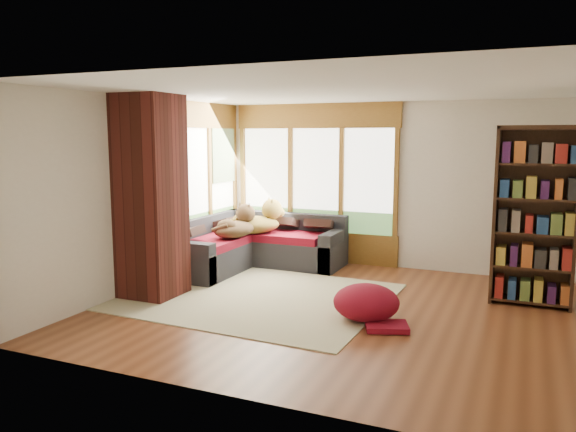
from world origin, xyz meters
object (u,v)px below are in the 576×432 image
Objects in this scene: bookshelf at (534,217)px; pouf at (366,301)px; sectional_sofa at (254,247)px; dog_brindle at (237,223)px; dog_tan at (258,219)px; brick_chimney at (151,197)px; area_rug at (244,295)px.

pouf is at bearing -141.78° from bookshelf.
sectional_sofa reaches higher than pouf.
sectional_sofa is at bearing 141.28° from pouf.
dog_brindle is at bearing 178.59° from bookshelf.
pouf is at bearing -42.91° from sectional_sofa.
pouf is at bearing -108.20° from dog_brindle.
sectional_sofa is 2.92× the size of pouf.
dog_tan is (-2.29, 1.88, 0.56)m from pouf.
brick_chimney is at bearing -144.42° from dog_tan.
dog_tan is (-0.55, 1.55, 0.77)m from area_rug.
dog_tan is (-4.00, 0.53, -0.33)m from bookshelf.
brick_chimney is at bearing -161.94° from bookshelf.
dog_tan is at bearing -6.69° from dog_brindle.
brick_chimney is 4.78m from bookshelf.
dog_tan is at bearing 109.61° from area_rug.
dog_brindle is (-0.15, -0.43, -0.02)m from dog_tan.
brick_chimney is 1.75m from area_rug.
sectional_sofa is 3.06m from pouf.
dog_tan is at bearing 172.39° from bookshelf.
bookshelf is 4.17m from dog_brindle.
pouf is (2.39, -1.91, -0.09)m from sectional_sofa.
brick_chimney reaches higher than sectional_sofa.
area_rug is 1.78m from pouf.
dog_brindle is (-0.70, 1.12, 0.75)m from area_rug.
area_rug is at bearing 23.05° from brick_chimney.
bookshelf is at bearing 38.22° from pouf.
area_rug is 4.24× the size of dog_brindle.
bookshelf is at bearing -47.08° from dog_tan.
dog_brindle is at bearing -148.61° from dog_tan.
brick_chimney is at bearing 178.67° from dog_brindle.
brick_chimney reaches higher than area_rug.
sectional_sofa is 0.60× the size of area_rug.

